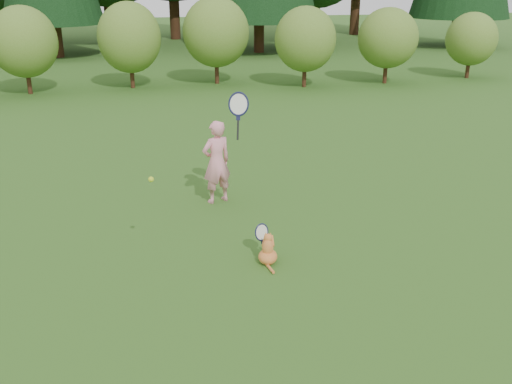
{
  "coord_description": "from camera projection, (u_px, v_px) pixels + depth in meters",
  "views": [
    {
      "loc": [
        -1.29,
        -6.43,
        3.48
      ],
      "look_at": [
        0.2,
        0.8,
        0.7
      ],
      "focal_mm": 40.0,
      "sensor_mm": 36.0,
      "label": 1
    }
  ],
  "objects": [
    {
      "name": "ground",
      "position": [
        253.0,
        265.0,
        7.37
      ],
      "size": [
        100.0,
        100.0,
        0.0
      ],
      "primitive_type": "plane",
      "color": "#215818",
      "rests_on": "ground"
    },
    {
      "name": "shrub_row",
      "position": [
        176.0,
        45.0,
        18.79
      ],
      "size": [
        28.0,
        3.0,
        2.8
      ],
      "primitive_type": null,
      "color": "#567323",
      "rests_on": "ground"
    },
    {
      "name": "child",
      "position": [
        217.0,
        160.0,
        9.2
      ],
      "size": [
        0.82,
        0.58,
        2.05
      ],
      "rotation": [
        0.0,
        0.0,
        3.5
      ],
      "color": "pink",
      "rests_on": "ground"
    },
    {
      "name": "cat",
      "position": [
        268.0,
        247.0,
        7.36
      ],
      "size": [
        0.39,
        0.59,
        0.58
      ],
      "rotation": [
        0.0,
        0.0,
        -0.3
      ],
      "color": "#D75729",
      "rests_on": "ground"
    },
    {
      "name": "tennis_ball",
      "position": [
        151.0,
        179.0,
        7.0
      ],
      "size": [
        0.07,
        0.07,
        0.07
      ],
      "color": "#A8E51A",
      "rests_on": "ground"
    }
  ]
}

